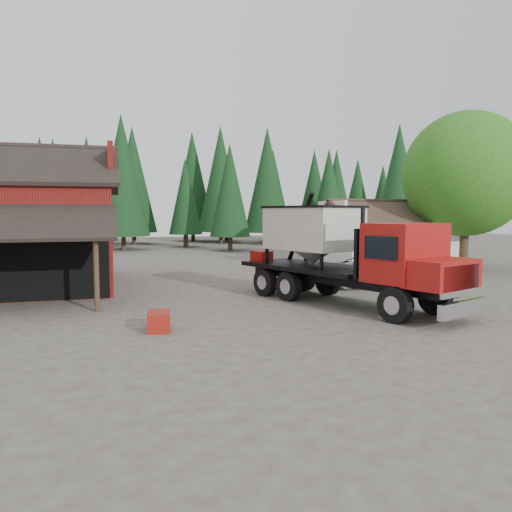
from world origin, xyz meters
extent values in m
plane|color=#474038|center=(0.00, 0.00, 0.00)|extent=(120.00, 120.00, 0.00)
cube|color=maroon|center=(-5.00, 10.00, 6.00)|extent=(0.25, 7.00, 2.00)
cylinder|color=#382619|center=(-5.60, 2.10, 1.40)|extent=(0.20, 0.20, 2.80)
cube|color=silver|center=(13.00, 13.00, 1.50)|extent=(8.00, 6.00, 3.00)
cube|color=#38281E|center=(13.00, 11.50, 3.75)|extent=(8.60, 3.42, 1.80)
cube|color=#38281E|center=(13.00, 14.50, 3.75)|extent=(8.60, 3.42, 1.80)
cube|color=silver|center=(9.00, 13.00, 3.75)|extent=(0.20, 4.20, 1.50)
cube|color=silver|center=(17.00, 13.00, 3.75)|extent=(0.20, 4.20, 1.50)
cube|color=#38281E|center=(11.50, 9.98, 1.00)|extent=(0.90, 0.06, 2.00)
cube|color=black|center=(14.50, 9.98, 1.60)|extent=(1.20, 0.06, 1.00)
cylinder|color=#382619|center=(17.00, 10.00, 1.60)|extent=(0.60, 0.60, 3.20)
sphere|color=#265D15|center=(17.00, 10.00, 6.20)|extent=(8.00, 8.00, 8.00)
sphere|color=#265D15|center=(15.80, 10.80, 5.00)|extent=(4.40, 4.40, 4.40)
sphere|color=#265D15|center=(18.00, 9.20, 5.30)|extent=(4.80, 4.80, 4.80)
cylinder|color=#382619|center=(6.00, 30.00, 0.80)|extent=(0.44, 0.44, 1.60)
cone|color=#103219|center=(6.00, 30.00, 5.90)|extent=(3.96, 3.96, 9.00)
cylinder|color=#382619|center=(22.00, 26.00, 0.80)|extent=(0.44, 0.44, 1.60)
cone|color=#103219|center=(22.00, 26.00, 6.90)|extent=(4.84, 4.84, 11.00)
cylinder|color=#382619|center=(-4.00, 34.00, 0.80)|extent=(0.44, 0.44, 1.60)
cone|color=#103219|center=(-4.00, 34.00, 7.40)|extent=(5.28, 5.28, 12.00)
cylinder|color=black|center=(4.16, -2.76, 0.62)|extent=(0.83, 1.30, 1.24)
cylinder|color=black|center=(6.36, -1.87, 0.62)|extent=(0.83, 1.30, 1.24)
cylinder|color=black|center=(2.14, 2.27, 0.62)|extent=(0.83, 1.30, 1.24)
cylinder|color=black|center=(4.34, 3.15, 0.62)|extent=(0.83, 1.30, 1.24)
cylinder|color=black|center=(1.55, 3.74, 0.62)|extent=(0.83, 1.30, 1.24)
cylinder|color=black|center=(3.75, 4.62, 0.62)|extent=(0.83, 1.30, 1.24)
cube|color=black|center=(3.92, 1.04, 1.07)|extent=(4.77, 9.47, 0.45)
cube|color=silver|center=(5.91, -3.94, 0.62)|extent=(2.48, 1.16, 0.51)
cube|color=silver|center=(5.87, -3.83, 1.52)|extent=(2.03, 0.90, 1.02)
cube|color=maroon|center=(5.62, -3.21, 1.69)|extent=(2.90, 2.31, 0.96)
cube|color=maroon|center=(5.07, -1.84, 2.31)|extent=(3.23, 2.79, 2.09)
cube|color=black|center=(5.41, -2.68, 2.65)|extent=(2.23, 0.97, 1.02)
cylinder|color=black|center=(3.65, -1.32, 2.93)|extent=(0.21, 0.21, 2.03)
cube|color=black|center=(4.65, -0.80, 2.26)|extent=(2.62, 1.16, 1.81)
cube|color=black|center=(3.33, 2.50, 1.38)|extent=(5.11, 7.15, 0.18)
cube|color=silver|center=(3.33, 2.50, 3.05)|extent=(3.80, 4.42, 1.81)
cone|color=silver|center=(3.33, 2.50, 1.92)|extent=(3.23, 3.23, 0.79)
cube|color=black|center=(3.33, 2.50, 3.97)|extent=(3.94, 4.57, 0.09)
cylinder|color=black|center=(3.37, 4.22, 2.93)|extent=(0.50, 2.50, 3.45)
cube|color=maroon|center=(1.69, 4.76, 1.69)|extent=(0.97, 1.09, 0.51)
cylinder|color=silver|center=(6.00, -0.68, 0.96)|extent=(1.01, 1.28, 0.63)
imported|color=#B1B3BA|center=(8.00, 4.72, 0.77)|extent=(6.09, 4.16, 1.55)
cube|color=maroon|center=(-3.62, -1.66, 0.30)|extent=(0.81, 1.17, 0.60)
camera|label=1|loc=(-4.94, -17.45, 3.74)|focal=35.00mm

